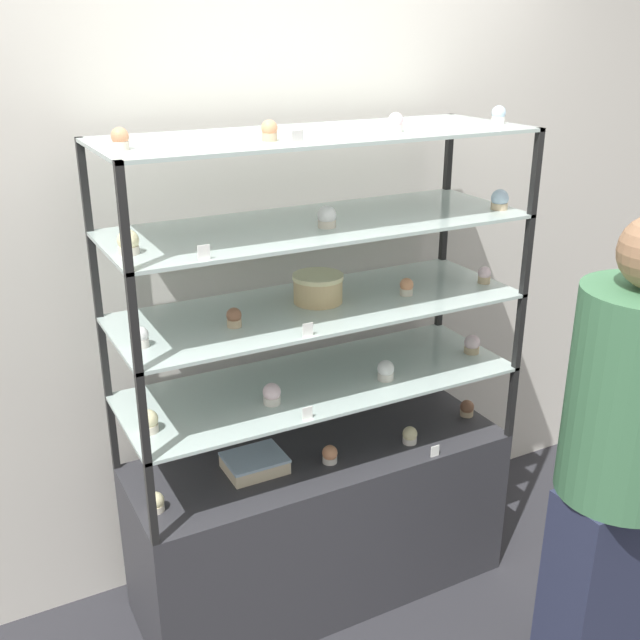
% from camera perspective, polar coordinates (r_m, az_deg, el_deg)
% --- Properties ---
extents(ground_plane, '(20.00, 20.00, 0.00)m').
position_cam_1_polar(ground_plane, '(3.28, -0.00, -19.55)').
color(ground_plane, '#2D2D33').
extents(back_wall, '(8.00, 0.05, 2.60)m').
position_cam_1_polar(back_wall, '(2.96, -3.68, 4.73)').
color(back_wall, silver).
rests_on(back_wall, ground_plane).
extents(display_base, '(1.45, 0.52, 0.64)m').
position_cam_1_polar(display_base, '(3.08, -0.00, -15.02)').
color(display_base, '#333338').
rests_on(display_base, ground_plane).
extents(display_riser_lower, '(1.45, 0.52, 0.30)m').
position_cam_1_polar(display_riser_lower, '(2.76, -0.00, -4.91)').
color(display_riser_lower, black).
rests_on(display_riser_lower, display_base).
extents(display_riser_middle, '(1.45, 0.52, 0.30)m').
position_cam_1_polar(display_riser_middle, '(2.64, -0.00, 0.88)').
color(display_riser_middle, black).
rests_on(display_riser_middle, display_riser_lower).
extents(display_riser_upper, '(1.45, 0.52, 0.30)m').
position_cam_1_polar(display_riser_upper, '(2.56, -0.00, 7.13)').
color(display_riser_upper, black).
rests_on(display_riser_upper, display_riser_middle).
extents(display_riser_top, '(1.45, 0.52, 0.30)m').
position_cam_1_polar(display_riser_top, '(2.50, -0.00, 13.74)').
color(display_riser_top, black).
rests_on(display_riser_top, display_riser_upper).
extents(layer_cake_centerpiece, '(0.18, 0.18, 0.10)m').
position_cam_1_polar(layer_cake_centerpiece, '(2.65, -0.16, 2.44)').
color(layer_cake_centerpiece, '#DBBC84').
rests_on(layer_cake_centerpiece, display_riser_middle).
extents(sheet_cake_frosted, '(0.22, 0.17, 0.06)m').
position_cam_1_polar(sheet_cake_frosted, '(2.78, -5.00, -10.80)').
color(sheet_cake_frosted, beige).
rests_on(sheet_cake_frosted, display_base).
extents(cupcake_0, '(0.06, 0.06, 0.07)m').
position_cam_1_polar(cupcake_0, '(2.62, -12.41, -13.42)').
color(cupcake_0, beige).
rests_on(cupcake_0, display_base).
extents(cupcake_1, '(0.06, 0.06, 0.07)m').
position_cam_1_polar(cupcake_1, '(2.81, 0.75, -10.21)').
color(cupcake_1, white).
rests_on(cupcake_1, display_base).
extents(cupcake_2, '(0.06, 0.06, 0.07)m').
position_cam_1_polar(cupcake_2, '(2.95, 6.86, -8.72)').
color(cupcake_2, white).
rests_on(cupcake_2, display_base).
extents(cupcake_3, '(0.06, 0.06, 0.07)m').
position_cam_1_polar(cupcake_3, '(3.18, 11.13, -6.62)').
color(cupcake_3, '#CCB28C').
rests_on(cupcake_3, display_base).
extents(price_tag_0, '(0.04, 0.00, 0.04)m').
position_cam_1_polar(price_tag_0, '(2.88, 8.75, -9.84)').
color(price_tag_0, white).
rests_on(price_tag_0, display_base).
extents(cupcake_4, '(0.06, 0.06, 0.08)m').
position_cam_1_polar(cupcake_4, '(2.47, -12.93, -7.55)').
color(cupcake_4, beige).
rests_on(cupcake_4, display_riser_lower).
extents(cupcake_5, '(0.06, 0.06, 0.08)m').
position_cam_1_polar(cupcake_5, '(2.58, -3.69, -5.66)').
color(cupcake_5, white).
rests_on(cupcake_5, display_riser_lower).
extents(cupcake_6, '(0.06, 0.06, 0.08)m').
position_cam_1_polar(cupcake_6, '(2.76, 5.03, -3.86)').
color(cupcake_6, white).
rests_on(cupcake_6, display_riser_lower).
extents(cupcake_7, '(0.06, 0.06, 0.08)m').
position_cam_1_polar(cupcake_7, '(3.03, 11.50, -1.83)').
color(cupcake_7, '#CCB28C').
rests_on(cupcake_7, display_riser_lower).
extents(price_tag_1, '(0.04, 0.00, 0.04)m').
position_cam_1_polar(price_tag_1, '(2.48, -0.97, -7.11)').
color(price_tag_1, white).
rests_on(price_tag_1, display_riser_lower).
extents(cupcake_8, '(0.05, 0.05, 0.06)m').
position_cam_1_polar(cupcake_8, '(2.34, -13.50, -1.28)').
color(cupcake_8, white).
rests_on(cupcake_8, display_riser_middle).
extents(cupcake_9, '(0.05, 0.05, 0.06)m').
position_cam_1_polar(cupcake_9, '(2.45, -6.57, 0.19)').
color(cupcake_9, '#CCB28C').
rests_on(cupcake_9, display_riser_middle).
extents(cupcake_10, '(0.05, 0.05, 0.06)m').
position_cam_1_polar(cupcake_10, '(2.74, 6.61, 2.53)').
color(cupcake_10, beige).
rests_on(cupcake_10, display_riser_middle).
extents(cupcake_11, '(0.05, 0.05, 0.06)m').
position_cam_1_polar(cupcake_11, '(2.92, 12.42, 3.36)').
color(cupcake_11, '#CCB28C').
rests_on(cupcake_11, display_riser_middle).
extents(price_tag_2, '(0.04, 0.00, 0.04)m').
position_cam_1_polar(price_tag_2, '(2.36, -0.93, -0.73)').
color(price_tag_2, white).
rests_on(price_tag_2, display_riser_middle).
extents(cupcake_12, '(0.06, 0.06, 0.07)m').
position_cam_1_polar(cupcake_12, '(2.24, -14.40, 5.73)').
color(cupcake_12, beige).
rests_on(cupcake_12, display_riser_upper).
extents(cupcake_13, '(0.06, 0.06, 0.07)m').
position_cam_1_polar(cupcake_13, '(2.47, 0.52, 7.84)').
color(cupcake_13, beige).
rests_on(cupcake_13, display_riser_upper).
extents(cupcake_14, '(0.06, 0.06, 0.07)m').
position_cam_1_polar(cupcake_14, '(2.81, 13.53, 8.87)').
color(cupcake_14, '#CCB28C').
rests_on(cupcake_14, display_riser_upper).
extents(price_tag_3, '(0.04, 0.00, 0.04)m').
position_cam_1_polar(price_tag_3, '(2.14, -8.85, 5.11)').
color(price_tag_3, white).
rests_on(price_tag_3, display_riser_upper).
extents(cupcake_15, '(0.05, 0.05, 0.06)m').
position_cam_1_polar(cupcake_15, '(2.19, -14.99, 13.18)').
color(cupcake_15, beige).
rests_on(cupcake_15, display_riser_top).
extents(cupcake_16, '(0.05, 0.05, 0.06)m').
position_cam_1_polar(cupcake_16, '(2.30, -3.88, 14.20)').
color(cupcake_16, '#CCB28C').
rests_on(cupcake_16, display_riser_top).
extents(cupcake_17, '(0.05, 0.05, 0.06)m').
position_cam_1_polar(cupcake_17, '(2.51, 5.78, 14.74)').
color(cupcake_17, white).
rests_on(cupcake_17, display_riser_top).
extents(cupcake_18, '(0.05, 0.05, 0.06)m').
position_cam_1_polar(cupcake_18, '(2.80, 13.45, 14.95)').
color(cupcake_18, white).
rests_on(cupcake_18, display_riser_top).
extents(price_tag_4, '(0.04, 0.00, 0.04)m').
position_cam_1_polar(price_tag_4, '(2.19, -1.74, 13.67)').
color(price_tag_4, white).
rests_on(price_tag_4, display_riser_top).
extents(customer_figure, '(0.39, 0.39, 1.67)m').
position_cam_1_polar(customer_figure, '(2.55, 22.03, -9.80)').
color(customer_figure, '#282D47').
rests_on(customer_figure, ground_plane).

